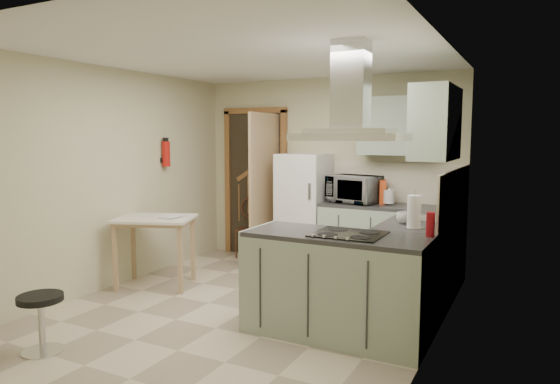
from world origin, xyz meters
The scene contains 28 objects.
floor centered at (0.00, 0.00, 0.00)m, with size 4.20×4.20×0.00m, color beige.
ceiling centered at (0.00, 0.00, 2.50)m, with size 4.20×4.20×0.00m, color silver.
back_wall centered at (0.00, 2.10, 1.25)m, with size 3.60×3.60×0.00m, color #C1BC96.
left_wall centered at (-1.80, 0.00, 1.25)m, with size 4.20×4.20×0.00m, color #C1BC96.
right_wall centered at (1.80, 0.00, 1.25)m, with size 4.20×4.20×0.00m, color #C1BC96.
doorway centered at (-1.10, 2.07, 1.05)m, with size 1.10×0.12×2.10m, color brown.
fridge centered at (-0.20, 1.80, 0.75)m, with size 0.60×0.60×1.50m, color white.
counter_back centered at (0.66, 1.80, 0.45)m, with size 1.08×0.60×0.90m, color #9EB2A0.
counter_right centered at (1.50, 1.12, 0.45)m, with size 0.60×1.95×0.90m, color #9EB2A0.
splashback centered at (0.96, 2.09, 1.15)m, with size 1.68×0.02×0.50m, color beige.
wall_cabinet_back centered at (0.95, 1.93, 1.85)m, with size 0.85×0.35×0.70m, color #9EB2A0.
wall_cabinet_right centered at (1.62, 0.85, 1.85)m, with size 0.35×0.90×0.70m, color #9EB2A0.
peninsula centered at (1.02, -0.18, 0.45)m, with size 1.55×0.65×0.90m, color #9EB2A0.
hob centered at (1.12, -0.18, 0.91)m, with size 0.58×0.50×0.01m, color black.
extractor_hood centered at (1.12, -0.18, 1.72)m, with size 0.90×0.55×0.10m, color silver.
sink centered at (1.50, 0.95, 0.91)m, with size 0.45×0.40×0.01m, color silver.
fire_extinguisher centered at (-1.74, 0.90, 1.50)m, with size 0.10×0.10×0.32m, color #B2140F.
drop_leaf_table centered at (-1.35, 0.21, 0.40)m, with size 0.86×0.64×0.81m, color #D4AF82.
bentwood_chair centered at (-1.14, 1.93, 0.39)m, with size 0.35×0.35×0.78m, color #492D18.
stool centered at (-0.95, -1.59, 0.24)m, with size 0.35×0.35×0.47m, color black.
microwave centered at (0.49, 1.80, 1.07)m, with size 0.61×0.41×0.34m, color black.
kettle centered at (0.93, 1.81, 1.00)m, with size 0.14×0.14×0.20m, color silver.
cereal_box centered at (0.83, 1.87, 1.05)m, with size 0.08×0.19×0.29m, color #C64017.
soap_bottle centered at (1.66, 1.22, 1.01)m, with size 0.10×0.10×0.21m, color silver.
paper_towel centered at (1.55, 0.37, 1.06)m, with size 0.12×0.12×0.31m, color white.
cup centered at (1.40, 0.58, 0.95)m, with size 0.14×0.14×0.11m, color silver.
red_bottle centered at (1.75, 0.06, 1.00)m, with size 0.07×0.07×0.20m, color #A70E18.
book centered at (-1.26, 0.28, 0.86)m, with size 0.19×0.26×0.11m, color #A53745.
Camera 1 is at (2.52, -4.12, 1.73)m, focal length 32.00 mm.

